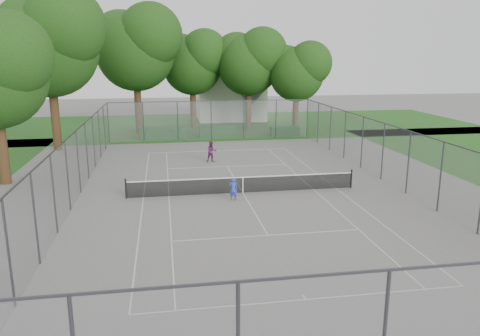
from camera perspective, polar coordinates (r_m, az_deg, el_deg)
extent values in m
plane|color=slate|center=(26.28, 0.35, -3.05)|extent=(120.00, 120.00, 0.00)
cube|color=#1C4B15|center=(51.54, -4.54, 5.24)|extent=(60.00, 20.00, 0.00)
cube|color=beige|center=(15.57, 8.02, -15.59)|extent=(10.97, 0.06, 0.01)
cube|color=beige|center=(37.70, -2.69, 2.12)|extent=(10.97, 0.06, 0.01)
cube|color=beige|center=(25.96, -11.69, -3.55)|extent=(0.06, 23.77, 0.01)
cube|color=beige|center=(27.70, 11.62, -2.45)|extent=(0.06, 23.77, 0.01)
cube|color=beige|center=(25.93, -8.66, -3.43)|extent=(0.06, 23.77, 0.01)
cube|color=beige|center=(27.25, 8.93, -2.60)|extent=(0.06, 23.77, 0.01)
cube|color=beige|center=(20.35, 3.42, -8.18)|extent=(8.23, 0.06, 0.01)
cube|color=beige|center=(32.39, -1.55, 0.19)|extent=(8.23, 0.06, 0.01)
cube|color=beige|center=(26.28, 0.35, -3.04)|extent=(0.06, 12.80, 0.01)
cube|color=beige|center=(15.69, 7.86, -15.33)|extent=(0.06, 0.30, 0.01)
cube|color=beige|center=(37.55, -2.66, 2.07)|extent=(0.06, 0.30, 0.01)
cylinder|color=black|center=(25.87, -13.74, -2.47)|extent=(0.10, 0.10, 1.10)
cylinder|color=black|center=(27.88, 13.40, -1.27)|extent=(0.10, 0.10, 1.10)
cube|color=black|center=(26.15, 0.36, -2.11)|extent=(12.67, 0.01, 0.86)
cube|color=silver|center=(26.03, 0.36, -1.14)|extent=(12.77, 0.03, 0.06)
cube|color=silver|center=(26.16, 0.36, -2.13)|extent=(0.05, 0.02, 0.88)
cylinder|color=#38383D|center=(42.47, -15.75, 5.33)|extent=(0.08, 0.08, 3.50)
cylinder|color=#38383D|center=(44.23, 8.21, 6.02)|extent=(0.08, 0.08, 3.50)
cube|color=slate|center=(42.42, -3.53, 5.80)|extent=(18.00, 0.02, 3.50)
cube|color=slate|center=(25.92, -19.66, -0.11)|extent=(0.02, 34.00, 3.50)
cube|color=slate|center=(28.71, 18.36, 1.29)|extent=(0.02, 34.00, 3.50)
cube|color=#38383D|center=(9.78, 17.79, -11.74)|extent=(18.00, 0.05, 0.05)
cube|color=#38383D|center=(42.21, -3.57, 8.16)|extent=(18.00, 0.05, 0.05)
cube|color=#38383D|center=(25.58, -19.97, 3.70)|extent=(0.05, 34.00, 0.05)
cube|color=#38383D|center=(28.41, 18.63, 4.74)|extent=(0.05, 34.00, 0.05)
cylinder|color=#3B2515|center=(46.70, -12.31, 7.30)|extent=(0.67, 0.67, 5.21)
sphere|color=#15370F|center=(46.44, -12.64, 13.68)|extent=(7.40, 7.40, 7.40)
sphere|color=#15370F|center=(45.30, -10.88, 15.64)|extent=(5.92, 5.92, 5.92)
sphere|color=#15370F|center=(47.46, -14.27, 14.93)|extent=(5.55, 5.55, 5.55)
cylinder|color=#3B2515|center=(49.99, -5.73, 7.43)|extent=(0.63, 0.63, 4.30)
sphere|color=#15370F|center=(49.71, -5.85, 12.36)|extent=(6.12, 6.12, 6.12)
sphere|color=#15370F|center=(48.87, -4.34, 13.80)|extent=(4.89, 4.89, 4.89)
sphere|color=#15370F|center=(50.40, -7.18, 13.38)|extent=(4.59, 4.59, 4.59)
cylinder|color=#3B2515|center=(48.67, 1.01, 7.36)|extent=(0.63, 0.63, 4.35)
sphere|color=#15370F|center=(48.38, 1.03, 12.47)|extent=(6.19, 6.19, 6.19)
sphere|color=#15370F|center=(47.70, 2.75, 13.93)|extent=(4.95, 4.95, 4.95)
sphere|color=#15370F|center=(48.95, -0.41, 13.58)|extent=(4.64, 4.64, 4.64)
cylinder|color=#3B2515|center=(47.59, 6.79, 6.76)|extent=(0.61, 0.61, 3.77)
sphere|color=#15370F|center=(47.28, 6.92, 11.29)|extent=(5.36, 5.36, 5.36)
sphere|color=#15370F|center=(46.79, 8.53, 12.53)|extent=(4.29, 4.29, 4.29)
sphere|color=#15370F|center=(47.65, 5.61, 12.31)|extent=(4.02, 4.02, 4.02)
cylinder|color=#3B2515|center=(40.50, -21.59, 5.84)|extent=(0.68, 0.68, 5.38)
sphere|color=#15370F|center=(40.21, -22.28, 13.42)|extent=(7.65, 7.65, 7.65)
sphere|color=#15370F|center=(38.83, -20.58, 15.86)|extent=(6.12, 6.12, 6.12)
sphere|color=#15370F|center=(41.47, -24.00, 14.84)|extent=(5.74, 5.74, 5.74)
cylinder|color=#3B2515|center=(31.07, -27.00, 2.08)|extent=(0.63, 0.63, 4.24)
sphere|color=#15370F|center=(29.36, -26.41, 12.28)|extent=(4.82, 4.82, 4.82)
cube|color=#164519|center=(43.76, -9.42, 4.26)|extent=(4.14, 1.24, 1.04)
cube|color=#164519|center=(43.93, -2.65, 4.52)|extent=(3.53, 1.01, 1.11)
cube|color=#164519|center=(45.04, 5.46, 4.51)|extent=(2.73, 1.00, 0.82)
cube|color=silver|center=(55.67, -1.18, 8.89)|extent=(7.68, 5.76, 5.76)
cube|color=#57565C|center=(55.50, -1.19, 11.86)|extent=(7.61, 5.96, 7.61)
imported|color=#2F45B3|center=(24.86, -0.83, -2.57)|extent=(0.49, 0.37, 1.23)
imported|color=#682254|center=(33.71, -3.49, 2.02)|extent=(0.83, 0.70, 1.52)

